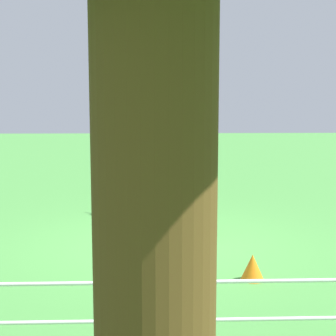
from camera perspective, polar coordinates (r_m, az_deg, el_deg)
ground_plane at (r=8.72m, az=-0.39°, el=-8.40°), size 60.00×60.00×0.00m
person at (r=9.16m, az=2.63°, el=-3.16°), size 0.71×0.55×1.29m
dog at (r=10.34m, az=-2.53°, el=0.70°), size 0.77×0.80×0.50m
frisbee_flying at (r=10.19m, az=-1.20°, el=2.02°), size 0.25×0.24×0.06m
frisbee_held at (r=9.25m, az=0.28°, el=-3.59°), size 0.28×0.28×0.08m
fence at (r=4.82m, az=1.04°, el=-15.14°), size 12.06×0.06×0.90m
training_cone at (r=7.09m, az=9.31°, el=-10.76°), size 0.31×0.31×0.35m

